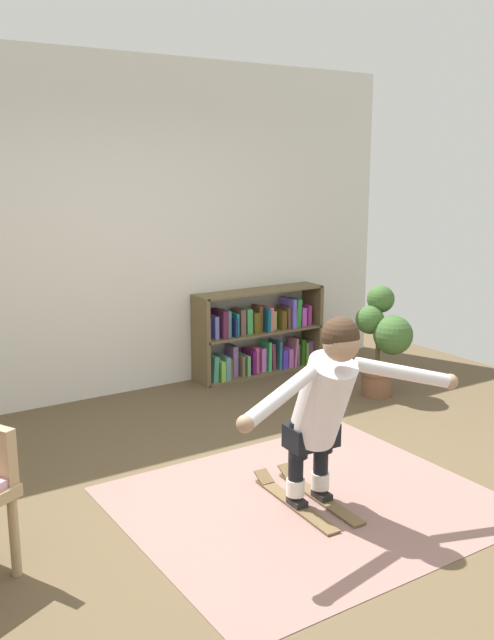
% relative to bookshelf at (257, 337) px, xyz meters
% --- Properties ---
extents(ground_plane, '(7.20, 7.20, 0.00)m').
position_rel_bookshelf_xyz_m(ground_plane, '(-1.47, -2.39, -0.37)').
color(ground_plane, brown).
extents(back_wall, '(6.00, 0.10, 2.90)m').
position_rel_bookshelf_xyz_m(back_wall, '(-1.47, 0.21, 1.08)').
color(back_wall, silver).
rests_on(back_wall, ground).
extents(rug, '(2.13, 1.84, 0.01)m').
position_rel_bookshelf_xyz_m(rug, '(-1.24, -2.41, -0.36)').
color(rug, '#8A675F').
rests_on(rug, ground).
extents(bookshelf, '(1.34, 0.30, 0.82)m').
position_rel_bookshelf_xyz_m(bookshelf, '(0.00, 0.00, 0.00)').
color(bookshelf, brown).
rests_on(bookshelf, ground).
extents(potted_plant, '(0.39, 0.49, 0.96)m').
position_rel_bookshelf_xyz_m(potted_plant, '(0.55, -1.17, 0.17)').
color(potted_plant, brown).
rests_on(potted_plant, ground).
extents(skis_pair, '(0.31, 0.82, 0.07)m').
position_rel_bookshelf_xyz_m(skis_pair, '(-1.24, -2.38, -0.34)').
color(skis_pair, brown).
rests_on(skis_pair, rug).
extents(person_skier, '(1.44, 0.63, 1.12)m').
position_rel_bookshelf_xyz_m(person_skier, '(-1.25, -2.56, 0.34)').
color(person_skier, white).
rests_on(person_skier, skis_pair).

